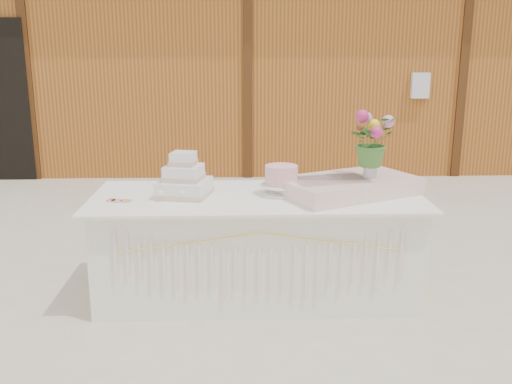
{
  "coord_description": "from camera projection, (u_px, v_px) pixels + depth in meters",
  "views": [
    {
      "loc": [
        -0.13,
        -4.0,
        1.81
      ],
      "look_at": [
        0.0,
        0.3,
        0.72
      ],
      "focal_mm": 40.0,
      "sensor_mm": 36.0,
      "label": 1
    }
  ],
  "objects": [
    {
      "name": "ground",
      "position": [
        257.0,
        293.0,
        4.33
      ],
      "size": [
        80.0,
        80.0,
        0.0
      ],
      "primitive_type": "plane",
      "color": "beige",
      "rests_on": "ground"
    },
    {
      "name": "barn",
      "position": [
        245.0,
        56.0,
        9.72
      ],
      "size": [
        12.6,
        4.6,
        3.3
      ],
      "color": "#B05C25",
      "rests_on": "ground"
    },
    {
      "name": "cake_table",
      "position": [
        257.0,
        245.0,
        4.23
      ],
      "size": [
        2.4,
        1.0,
        0.77
      ],
      "color": "white",
      "rests_on": "ground"
    },
    {
      "name": "wedding_cake",
      "position": [
        184.0,
        181.0,
        4.11
      ],
      "size": [
        0.42,
        0.42,
        0.32
      ],
      "rotation": [
        0.0,
        0.0,
        -0.22
      ],
      "color": "white",
      "rests_on": "cake_table"
    },
    {
      "name": "pink_cake_stand",
      "position": [
        281.0,
        178.0,
        4.13
      ],
      "size": [
        0.3,
        0.3,
        0.22
      ],
      "color": "white",
      "rests_on": "cake_table"
    },
    {
      "name": "satin_runner",
      "position": [
        349.0,
        186.0,
        4.16
      ],
      "size": [
        1.12,
        0.94,
        0.12
      ],
      "primitive_type": "cube",
      "rotation": [
        0.0,
        0.0,
        0.46
      ],
      "color": "#FFD5CD",
      "rests_on": "cake_table"
    },
    {
      "name": "flower_vase",
      "position": [
        370.0,
        169.0,
        4.14
      ],
      "size": [
        0.1,
        0.1,
        0.13
      ],
      "primitive_type": "cylinder",
      "color": "#B6B6BB",
      "rests_on": "satin_runner"
    },
    {
      "name": "bouquet",
      "position": [
        372.0,
        135.0,
        4.08
      ],
      "size": [
        0.43,
        0.42,
        0.37
      ],
      "primitive_type": "imported",
      "rotation": [
        0.0,
        0.0,
        0.58
      ],
      "color": "#3F702D",
      "rests_on": "flower_vase"
    },
    {
      "name": "loose_flowers",
      "position": [
        120.0,
        195.0,
        4.11
      ],
      "size": [
        0.2,
        0.4,
        0.02
      ],
      "primitive_type": null,
      "rotation": [
        0.0,
        0.0,
        0.11
      ],
      "color": "pink",
      "rests_on": "cake_table"
    }
  ]
}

